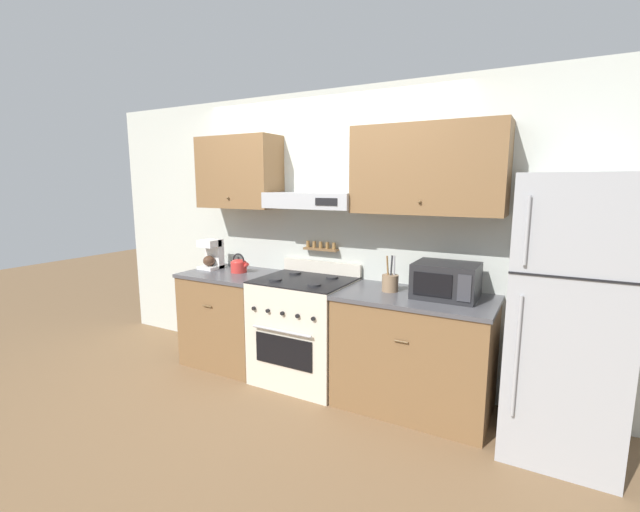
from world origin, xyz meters
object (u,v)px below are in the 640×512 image
tea_kettle (239,265)px  microwave (446,280)px  utensil_crock (390,282)px  coffee_maker (212,254)px  stove_range (304,330)px  refrigerator (568,317)px

tea_kettle → microwave: (1.95, 0.02, 0.06)m
utensil_crock → coffee_maker: bearing=179.3°
tea_kettle → stove_range: bearing=-3.4°
microwave → tea_kettle: bearing=-179.5°
refrigerator → tea_kettle: size_ratio=9.17×
coffee_maker → microwave: bearing=-0.2°
tea_kettle → coffee_maker: coffee_maker is taller
refrigerator → coffee_maker: 3.11m
tea_kettle → utensil_crock: size_ratio=0.69×
coffee_maker → microwave: (2.31, -0.01, -0.01)m
refrigerator → utensil_crock: (-1.22, 0.08, 0.07)m
coffee_maker → utensil_crock: (1.88, -0.02, -0.07)m
refrigerator → stove_range: bearing=178.9°
stove_range → refrigerator: 2.03m
stove_range → microwave: bearing=3.0°
tea_kettle → utensil_crock: 1.52m
stove_range → microwave: (1.19, 0.06, 0.57)m
coffee_maker → microwave: size_ratio=0.64×
microwave → utensil_crock: bearing=-177.6°
stove_range → coffee_maker: size_ratio=3.53×
stove_range → refrigerator: refrigerator is taller
microwave → utensil_crock: utensil_crock is taller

